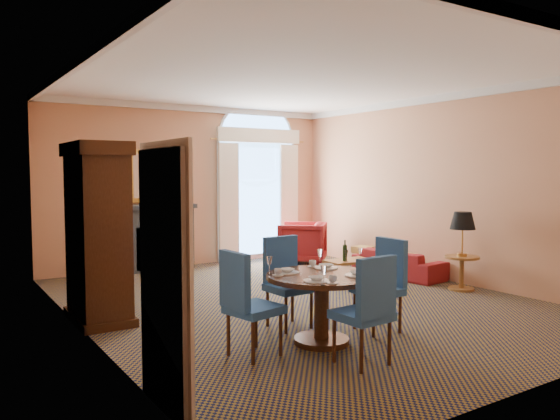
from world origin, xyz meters
TOP-DOWN VIEW (x-y plane):
  - ground at (0.00, 0.00)m, footprint 7.50×7.50m
  - room_envelope at (-0.03, 0.67)m, footprint 6.04×7.52m
  - armoire at (-2.72, 0.50)m, footprint 0.64×1.14m
  - dining_table at (-0.92, -1.75)m, footprint 1.22×1.22m
  - dining_chair_north at (-0.86, -0.95)m, footprint 0.51×0.53m
  - dining_chair_south at (-0.99, -2.58)m, footprint 0.52×0.53m
  - dining_chair_east at (0.02, -1.73)m, footprint 0.53×0.53m
  - dining_chair_west at (-1.85, -1.70)m, footprint 0.57×0.57m
  - sofa at (2.55, 0.53)m, footprint 0.88×1.74m
  - armchair at (1.94, 2.65)m, footprint 1.31×1.31m
  - coffee_table at (1.40, 0.52)m, footprint 0.82×0.47m
  - side_table at (2.60, -0.80)m, footprint 0.54×0.54m

SIDE VIEW (x-z plane):
  - ground at x=0.00m, z-range 0.00..0.00m
  - sofa at x=2.55m, z-range 0.00..0.49m
  - coffee_table at x=1.40m, z-range 0.01..0.77m
  - armchair at x=1.94m, z-range 0.00..0.85m
  - dining_table at x=-0.92m, z-range 0.09..1.05m
  - dining_chair_north at x=-0.86m, z-range 0.08..1.16m
  - dining_chair_south at x=-0.99m, z-range 0.08..1.16m
  - dining_chair_east at x=0.02m, z-range 0.08..1.16m
  - dining_chair_west at x=-1.85m, z-range 0.08..1.16m
  - side_table at x=2.60m, z-range 0.19..1.41m
  - armoire at x=-2.72m, z-range -0.04..2.20m
  - room_envelope at x=-0.03m, z-range 0.78..4.23m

